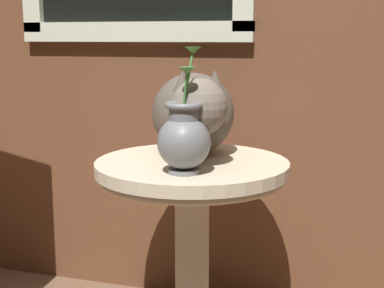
{
  "coord_description": "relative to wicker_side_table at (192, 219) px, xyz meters",
  "views": [
    {
      "loc": [
        0.61,
        -1.27,
        0.96
      ],
      "look_at": [
        0.13,
        0.26,
        0.66
      ],
      "focal_mm": 53.02,
      "sensor_mm": 36.0,
      "label": 1
    }
  ],
  "objects": [
    {
      "name": "wicker_side_table",
      "position": [
        0.0,
        0.0,
        0.0
      ],
      "size": [
        0.57,
        0.57,
        0.61
      ],
      "color": "beige",
      "rests_on": "ground_plane"
    },
    {
      "name": "cat",
      "position": [
        -0.02,
        0.07,
        0.31
      ],
      "size": [
        0.33,
        0.56,
        0.27
      ],
      "color": "brown",
      "rests_on": "wicker_side_table"
    },
    {
      "name": "pewter_vase_with_ivy",
      "position": [
        0.02,
        -0.15,
        0.27
      ],
      "size": [
        0.14,
        0.14,
        0.33
      ],
      "color": "slate",
      "rests_on": "wicker_side_table"
    }
  ]
}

